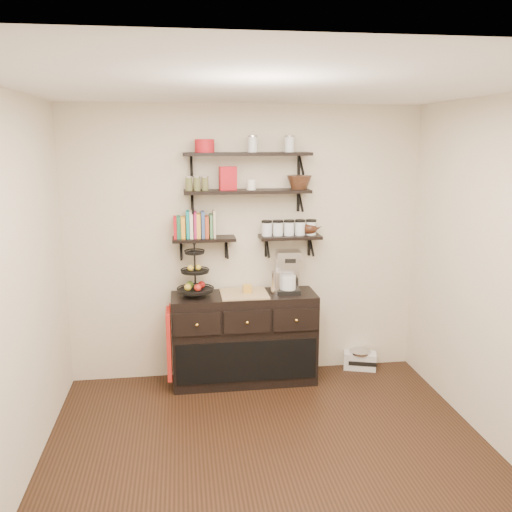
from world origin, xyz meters
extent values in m
plane|color=black|center=(0.00, 0.00, 0.00)|extent=(3.50, 3.50, 0.00)
cube|color=white|center=(0.00, 0.00, 2.70)|extent=(3.50, 3.50, 0.02)
cube|color=beige|center=(0.00, 1.75, 1.35)|extent=(3.50, 0.02, 2.70)
cube|color=beige|center=(-1.75, 0.00, 1.35)|extent=(0.02, 3.50, 2.70)
cube|color=black|center=(0.00, 1.61, 2.23)|extent=(1.20, 0.27, 0.03)
cube|color=black|center=(-0.52, 1.74, 2.12)|extent=(0.02, 0.03, 0.20)
cube|color=black|center=(0.52, 1.74, 2.12)|extent=(0.02, 0.03, 0.20)
cube|color=black|center=(0.00, 1.61, 1.89)|extent=(1.20, 0.27, 0.03)
cube|color=black|center=(-0.52, 1.74, 1.77)|extent=(0.02, 0.03, 0.20)
cube|color=black|center=(0.52, 1.74, 1.77)|extent=(0.02, 0.03, 0.20)
cube|color=black|center=(-0.42, 1.62, 1.44)|extent=(0.60, 0.25, 0.03)
cube|color=black|center=(-0.64, 1.74, 1.32)|extent=(0.02, 0.03, 0.20)
cube|color=black|center=(-0.20, 1.74, 1.32)|extent=(0.03, 0.03, 0.20)
cube|color=black|center=(0.42, 1.62, 1.44)|extent=(0.60, 0.25, 0.03)
cube|color=black|center=(0.20, 1.74, 1.32)|extent=(0.03, 0.03, 0.20)
cube|color=black|center=(0.64, 1.74, 1.32)|extent=(0.02, 0.03, 0.20)
cube|color=#AD121C|center=(-0.68, 1.63, 1.55)|extent=(0.02, 0.15, 0.20)
cube|color=#1E623E|center=(-0.65, 1.63, 1.57)|extent=(0.03, 0.15, 0.24)
cube|color=#F5A525|center=(-0.61, 1.63, 1.55)|extent=(0.04, 0.15, 0.21)
cube|color=teal|center=(-0.57, 1.63, 1.57)|extent=(0.03, 0.15, 0.25)
cube|color=#EFE7CA|center=(-0.54, 1.63, 1.56)|extent=(0.03, 0.15, 0.22)
cube|color=#AF1F59|center=(-0.50, 1.63, 1.58)|extent=(0.04, 0.15, 0.26)
cube|color=gold|center=(-0.46, 1.63, 1.56)|extent=(0.03, 0.15, 0.23)
cube|color=#3A5390|center=(-0.42, 1.63, 1.55)|extent=(0.03, 0.15, 0.20)
cube|color=#B04426|center=(-0.38, 1.63, 1.57)|extent=(0.04, 0.15, 0.24)
cube|color=#478355|center=(-0.34, 1.63, 1.55)|extent=(0.03, 0.15, 0.21)
cube|color=#C6B693|center=(-0.31, 1.63, 1.57)|extent=(0.03, 0.15, 0.25)
cylinder|color=silver|center=(0.19, 1.63, 1.51)|extent=(0.10, 0.10, 0.13)
cylinder|color=silver|center=(0.30, 1.63, 1.51)|extent=(0.10, 0.10, 0.13)
cylinder|color=silver|center=(0.41, 1.63, 1.51)|extent=(0.10, 0.10, 0.13)
cylinder|color=silver|center=(0.52, 1.63, 1.51)|extent=(0.10, 0.10, 0.13)
cylinder|color=silver|center=(0.63, 1.63, 1.51)|extent=(0.10, 0.10, 0.13)
cube|color=black|center=(-0.05, 1.51, 0.45)|extent=(1.40, 0.45, 0.90)
cube|color=tan|center=(-0.05, 1.51, 0.91)|extent=(0.45, 0.41, 0.02)
sphere|color=gold|center=(-0.52, 1.26, 0.70)|extent=(0.04, 0.04, 0.04)
sphere|color=gold|center=(-0.05, 1.26, 0.70)|extent=(0.04, 0.04, 0.04)
sphere|color=gold|center=(0.42, 1.26, 0.70)|extent=(0.04, 0.04, 0.04)
cylinder|color=black|center=(-0.52, 1.51, 1.15)|extent=(0.02, 0.02, 0.51)
cylinder|color=black|center=(-0.52, 1.51, 0.96)|extent=(0.34, 0.34, 0.01)
cylinder|color=black|center=(-0.52, 1.51, 1.14)|extent=(0.26, 0.26, 0.02)
cylinder|color=black|center=(-0.52, 1.51, 1.33)|extent=(0.18, 0.18, 0.02)
sphere|color=#B21914|center=(-0.45, 1.56, 1.00)|extent=(0.07, 0.07, 0.07)
sphere|color=gold|center=(-0.56, 1.51, 1.18)|extent=(0.06, 0.06, 0.06)
cube|color=#B7832A|center=(-0.02, 1.51, 0.96)|extent=(0.08, 0.08, 0.08)
cube|color=black|center=(0.38, 1.51, 0.92)|extent=(0.24, 0.22, 0.04)
cube|color=silver|center=(0.38, 1.59, 1.10)|extent=(0.23, 0.10, 0.35)
cube|color=silver|center=(0.38, 1.51, 1.28)|extent=(0.24, 0.22, 0.07)
cylinder|color=silver|center=(0.38, 1.49, 1.01)|extent=(0.15, 0.15, 0.13)
cylinder|color=silver|center=(0.27, 1.49, 1.01)|extent=(0.11, 0.11, 0.22)
cube|color=#A11311|center=(-0.78, 1.41, 0.47)|extent=(0.04, 0.28, 0.66)
cube|color=silver|center=(1.19, 1.64, 0.09)|extent=(0.36, 0.26, 0.18)
cylinder|color=silver|center=(1.19, 1.64, 0.19)|extent=(0.28, 0.28, 0.02)
cube|color=black|center=(1.19, 1.55, 0.09)|extent=(0.28, 0.09, 0.04)
cube|color=red|center=(-0.18, 1.61, 2.01)|extent=(0.17, 0.09, 0.22)
cylinder|color=white|center=(0.04, 1.61, 1.95)|extent=(0.09, 0.09, 0.10)
cylinder|color=red|center=(-0.40, 1.61, 2.31)|extent=(0.18, 0.18, 0.12)
camera|label=1|loc=(-0.63, -3.49, 2.38)|focal=38.00mm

